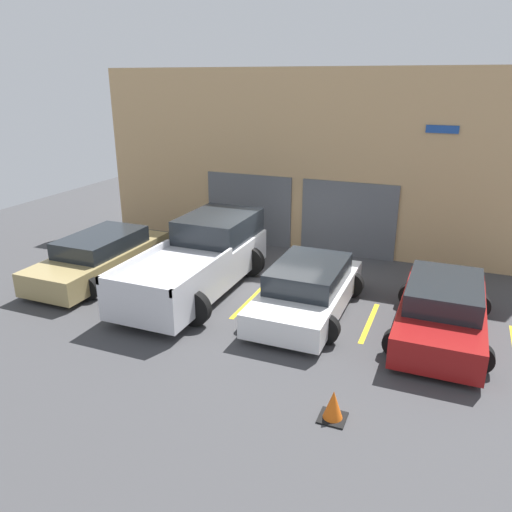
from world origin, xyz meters
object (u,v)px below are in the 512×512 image
at_px(sedan_white, 308,289).
at_px(traffic_cone, 333,406).
at_px(van_right, 101,257).
at_px(pickup_truck, 200,259).
at_px(sedan_side, 442,310).

height_order(sedan_white, traffic_cone, sedan_white).
bearing_deg(van_right, traffic_cone, -25.98).
bearing_deg(sedan_white, traffic_cone, -67.11).
bearing_deg(traffic_cone, sedan_white, 112.89).
bearing_deg(traffic_cone, pickup_truck, 138.97).
bearing_deg(traffic_cone, sedan_side, 68.58).
distance_m(pickup_truck, sedan_side, 6.30).
height_order(sedan_side, van_right, sedan_side).
bearing_deg(pickup_truck, sedan_side, -2.72).
height_order(sedan_side, traffic_cone, sedan_side).
bearing_deg(sedan_side, van_right, 179.98).
xyz_separation_m(pickup_truck, sedan_side, (6.29, -0.30, -0.25)).
distance_m(sedan_side, traffic_cone, 4.16).
distance_m(pickup_truck, traffic_cone, 6.36).
bearing_deg(sedan_white, pickup_truck, 174.66).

